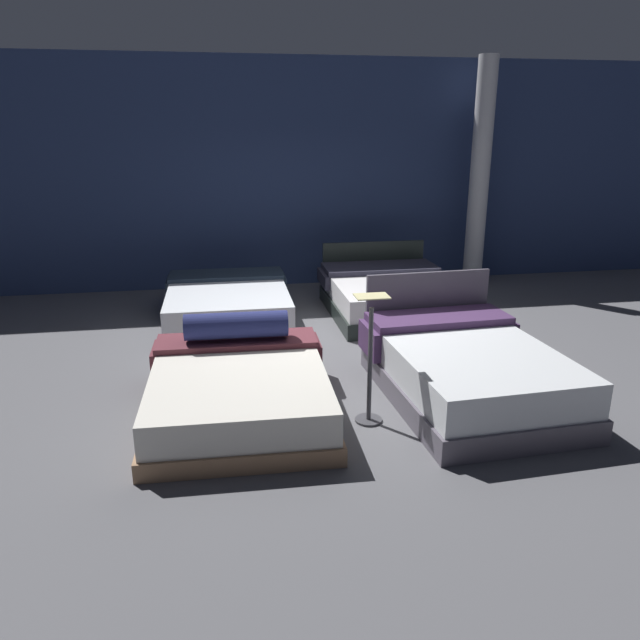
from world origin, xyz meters
TOP-DOWN VIEW (x-y plane):
  - ground_plane at (0.00, 0.00)m, footprint 18.00×18.00m
  - showroom_back_wall at (0.00, 3.33)m, footprint 18.00×0.06m
  - bed_0 at (-1.11, -1.30)m, footprint 1.66×2.01m
  - bed_1 at (1.03, -1.31)m, footprint 1.63×2.23m
  - bed_2 at (-1.13, 1.40)m, footprint 1.65×2.03m
  - bed_3 at (1.08, 1.44)m, footprint 1.73×2.00m
  - price_sign at (0.00, -1.64)m, footprint 0.28×0.24m
  - support_pillar at (2.88, 2.81)m, footprint 0.30×0.30m

SIDE VIEW (x-z plane):
  - ground_plane at x=0.00m, z-range -0.02..0.00m
  - bed_2 at x=-1.13m, z-range -0.02..0.50m
  - bed_0 at x=-1.11m, z-range -0.14..0.63m
  - bed_3 at x=1.08m, z-range -0.16..0.68m
  - bed_1 at x=1.03m, z-range -0.22..0.78m
  - price_sign at x=0.00m, z-range -0.12..1.02m
  - showroom_back_wall at x=0.00m, z-range 0.00..3.50m
  - support_pillar at x=2.88m, z-range 0.00..3.50m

